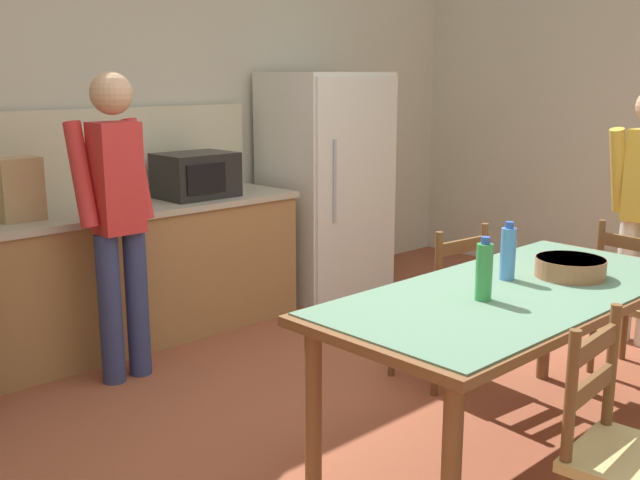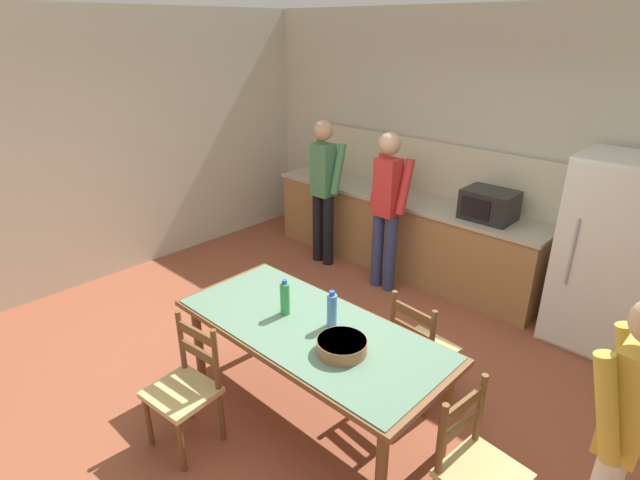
{
  "view_description": "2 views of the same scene",
  "coord_description": "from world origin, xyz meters",
  "px_view_note": "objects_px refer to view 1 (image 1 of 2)",
  "views": [
    {
      "loc": [
        -2.68,
        -2.02,
        1.71
      ],
      "look_at": [
        -0.44,
        0.35,
        0.99
      ],
      "focal_mm": 42.0,
      "sensor_mm": 36.0,
      "label": 1
    },
    {
      "loc": [
        2.18,
        -2.38,
        2.69
      ],
      "look_at": [
        -0.42,
        0.37,
        1.06
      ],
      "focal_mm": 28.0,
      "sensor_mm": 36.0,
      "label": 2
    }
  ],
  "objects_px": {
    "paper_bag": "(19,189)",
    "chair_side_far_right": "(442,305)",
    "bottle_off_centre": "(508,253)",
    "chair_side_near_left": "(625,456)",
    "serving_bowl": "(570,266)",
    "chair_head_end": "(637,303)",
    "dining_table": "(515,306)",
    "refrigerator": "(326,184)",
    "bottle_near_centre": "(484,271)",
    "person_at_counter": "(117,212)",
    "microwave": "(196,175)"
  },
  "relations": [
    {
      "from": "paper_bag",
      "to": "chair_side_near_left",
      "type": "height_order",
      "value": "paper_bag"
    },
    {
      "from": "serving_bowl",
      "to": "chair_side_near_left",
      "type": "height_order",
      "value": "chair_side_near_left"
    },
    {
      "from": "bottle_near_centre",
      "to": "chair_head_end",
      "type": "bearing_deg",
      "value": -0.09
    },
    {
      "from": "microwave",
      "to": "bottle_near_centre",
      "type": "relative_size",
      "value": 1.85
    },
    {
      "from": "bottle_near_centre",
      "to": "bottle_off_centre",
      "type": "distance_m",
      "value": 0.37
    },
    {
      "from": "person_at_counter",
      "to": "chair_head_end",
      "type": "bearing_deg",
      "value": -133.24
    },
    {
      "from": "serving_bowl",
      "to": "person_at_counter",
      "type": "xyz_separation_m",
      "value": [
        -1.18,
        2.07,
        0.13
      ]
    },
    {
      "from": "paper_bag",
      "to": "dining_table",
      "type": "xyz_separation_m",
      "value": [
        1.16,
        -2.51,
        -0.37
      ]
    },
    {
      "from": "microwave",
      "to": "chair_side_near_left",
      "type": "height_order",
      "value": "microwave"
    },
    {
      "from": "serving_bowl",
      "to": "person_at_counter",
      "type": "distance_m",
      "value": 2.39
    },
    {
      "from": "dining_table",
      "to": "person_at_counter",
      "type": "xyz_separation_m",
      "value": [
        -0.84,
        2.0,
        0.26
      ]
    },
    {
      "from": "microwave",
      "to": "chair_side_near_left",
      "type": "bearing_deg",
      "value": -98.63
    },
    {
      "from": "bottle_off_centre",
      "to": "chair_side_near_left",
      "type": "bearing_deg",
      "value": -123.31
    },
    {
      "from": "microwave",
      "to": "chair_head_end",
      "type": "bearing_deg",
      "value": -63.53
    },
    {
      "from": "microwave",
      "to": "chair_head_end",
      "type": "height_order",
      "value": "microwave"
    },
    {
      "from": "bottle_near_centre",
      "to": "chair_side_far_right",
      "type": "distance_m",
      "value": 1.12
    },
    {
      "from": "refrigerator",
      "to": "person_at_counter",
      "type": "xyz_separation_m",
      "value": [
        -2.08,
        -0.5,
        0.11
      ]
    },
    {
      "from": "microwave",
      "to": "chair_side_far_right",
      "type": "bearing_deg",
      "value": -76.99
    },
    {
      "from": "chair_side_far_right",
      "to": "chair_side_near_left",
      "type": "xyz_separation_m",
      "value": [
        -0.91,
        -1.47,
        0.0
      ]
    },
    {
      "from": "microwave",
      "to": "bottle_near_centre",
      "type": "bearing_deg",
      "value": -96.51
    },
    {
      "from": "serving_bowl",
      "to": "chair_head_end",
      "type": "distance_m",
      "value": 1.02
    },
    {
      "from": "chair_side_near_left",
      "to": "person_at_counter",
      "type": "height_order",
      "value": "person_at_counter"
    },
    {
      "from": "chair_head_end",
      "to": "chair_side_near_left",
      "type": "bearing_deg",
      "value": 118.54
    },
    {
      "from": "serving_bowl",
      "to": "microwave",
      "type": "bearing_deg",
      "value": 96.88
    },
    {
      "from": "microwave",
      "to": "serving_bowl",
      "type": "height_order",
      "value": "microwave"
    },
    {
      "from": "microwave",
      "to": "bottle_off_centre",
      "type": "bearing_deg",
      "value": -88.5
    },
    {
      "from": "serving_bowl",
      "to": "chair_side_near_left",
      "type": "xyz_separation_m",
      "value": [
        -0.81,
        -0.67,
        -0.4
      ]
    },
    {
      "from": "chair_side_far_right",
      "to": "person_at_counter",
      "type": "xyz_separation_m",
      "value": [
        -1.28,
        1.26,
        0.53
      ]
    },
    {
      "from": "chair_side_near_left",
      "to": "person_at_counter",
      "type": "xyz_separation_m",
      "value": [
        -0.38,
        2.73,
        0.53
      ]
    },
    {
      "from": "bottle_near_centre",
      "to": "microwave",
      "type": "bearing_deg",
      "value": 83.49
    },
    {
      "from": "bottle_near_centre",
      "to": "refrigerator",
      "type": "bearing_deg",
      "value": 59.12
    },
    {
      "from": "paper_bag",
      "to": "chair_side_far_right",
      "type": "relative_size",
      "value": 0.4
    },
    {
      "from": "refrigerator",
      "to": "paper_bag",
      "type": "relative_size",
      "value": 4.8
    },
    {
      "from": "paper_bag",
      "to": "person_at_counter",
      "type": "relative_size",
      "value": 0.21
    },
    {
      "from": "bottle_near_centre",
      "to": "serving_bowl",
      "type": "height_order",
      "value": "bottle_near_centre"
    },
    {
      "from": "dining_table",
      "to": "chair_side_near_left",
      "type": "relative_size",
      "value": 2.2
    },
    {
      "from": "microwave",
      "to": "chair_side_far_right",
      "type": "relative_size",
      "value": 0.55
    },
    {
      "from": "dining_table",
      "to": "chair_side_far_right",
      "type": "relative_size",
      "value": 2.2
    },
    {
      "from": "refrigerator",
      "to": "serving_bowl",
      "type": "relative_size",
      "value": 5.4
    },
    {
      "from": "bottle_near_centre",
      "to": "chair_side_far_right",
      "type": "relative_size",
      "value": 0.3
    },
    {
      "from": "microwave",
      "to": "dining_table",
      "type": "distance_m",
      "value": 2.54
    },
    {
      "from": "chair_head_end",
      "to": "bottle_off_centre",
      "type": "bearing_deg",
      "value": 90.35
    },
    {
      "from": "bottle_off_centre",
      "to": "serving_bowl",
      "type": "height_order",
      "value": "bottle_off_centre"
    },
    {
      "from": "serving_bowl",
      "to": "chair_side_near_left",
      "type": "relative_size",
      "value": 0.35
    },
    {
      "from": "paper_bag",
      "to": "dining_table",
      "type": "distance_m",
      "value": 2.79
    },
    {
      "from": "paper_bag",
      "to": "bottle_off_centre",
      "type": "relative_size",
      "value": 1.33
    },
    {
      "from": "paper_bag",
      "to": "person_at_counter",
      "type": "distance_m",
      "value": 0.62
    },
    {
      "from": "microwave",
      "to": "paper_bag",
      "type": "bearing_deg",
      "value": -179.64
    },
    {
      "from": "chair_side_far_right",
      "to": "refrigerator",
      "type": "bearing_deg",
      "value": -108.58
    },
    {
      "from": "microwave",
      "to": "bottle_off_centre",
      "type": "relative_size",
      "value": 1.85
    }
  ]
}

